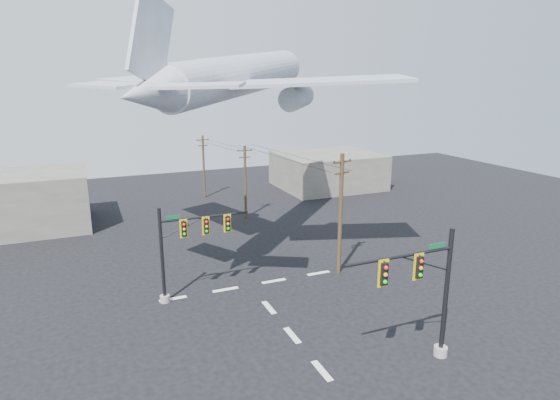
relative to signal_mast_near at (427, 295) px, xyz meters
name	(u,v)px	position (x,y,z in m)	size (l,w,h in m)	color
ground	(322,371)	(-5.63, 1.41, -4.16)	(120.00, 120.00, 0.00)	black
lane_markings	(284,325)	(-5.63, 6.74, -4.15)	(14.00, 21.20, 0.01)	silver
signal_mast_near	(427,295)	(0.00, 0.00, 0.00)	(7.09, 0.86, 7.80)	gray
signal_mast_far	(185,247)	(-10.63, 13.09, -0.17)	(6.76, 0.78, 7.06)	gray
utility_pole_a	(340,212)	(1.99, 12.92, 1.06)	(1.96, 0.68, 9.99)	#432F1C
utility_pole_b	(245,181)	(-0.02, 30.89, 0.25)	(1.71, 0.28, 8.43)	#432F1C
utility_pole_c	(204,165)	(-2.01, 42.33, 0.23)	(1.72, 0.32, 8.39)	#432F1C
power_lines	(256,151)	(0.21, 27.66, 4.09)	(5.68, 29.42, 0.78)	black
airliner	(239,77)	(-4.28, 19.19, 11.65)	(24.53, 24.89, 7.75)	silver
building_right	(328,170)	(16.37, 41.41, -1.66)	(14.00, 12.00, 5.00)	slate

